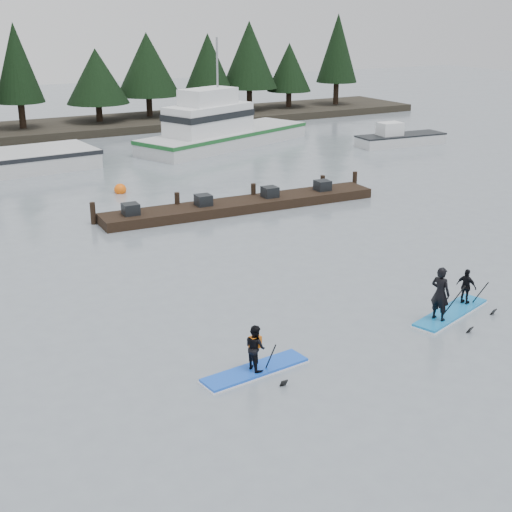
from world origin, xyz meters
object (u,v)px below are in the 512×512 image
floating_dock (242,205)px  paddleboard_solo (255,357)px  paddleboard_duo (450,298)px  fishing_boat_medium (221,138)px

floating_dock → paddleboard_solo: size_ratio=4.45×
floating_dock → paddleboard_duo: size_ratio=4.01×
paddleboard_solo → paddleboard_duo: size_ratio=0.90×
fishing_boat_medium → paddleboard_duo: fishing_boat_medium is taller
floating_dock → paddleboard_solo: (-7.44, -14.43, 0.24)m
fishing_boat_medium → paddleboard_solo: size_ratio=4.58×
floating_dock → paddleboard_solo: 16.23m
floating_dock → paddleboard_solo: bearing=-114.5°
paddleboard_solo → paddleboard_duo: (7.08, 0.20, 0.14)m
floating_dock → fishing_boat_medium: bearing=69.3°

